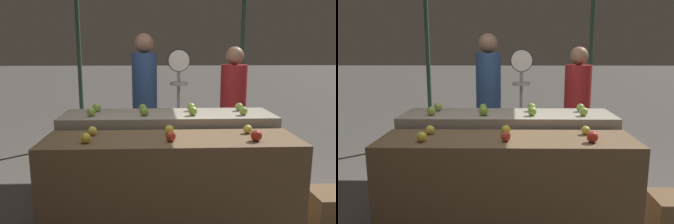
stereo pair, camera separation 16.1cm
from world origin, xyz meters
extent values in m
cylinder|color=#33513D|center=(-1.35, 3.02, 1.35)|extent=(0.07, 0.07, 2.69)
cylinder|color=#33513D|center=(1.35, 3.02, 1.35)|extent=(0.07, 0.07, 2.69)
cube|color=brown|center=(0.00, 0.00, 0.45)|extent=(2.01, 0.55, 0.90)
cube|color=gray|center=(0.00, 0.60, 0.49)|extent=(2.01, 0.55, 0.98)
sphere|color=gold|center=(-0.64, -0.11, 0.94)|extent=(0.08, 0.08, 0.08)
sphere|color=red|center=(-0.01, -0.10, 0.94)|extent=(0.08, 0.08, 0.08)
sphere|color=#AD281E|center=(0.63, -0.12, 0.94)|extent=(0.09, 0.09, 0.09)
sphere|color=yellow|center=(-0.63, 0.10, 0.93)|extent=(0.07, 0.07, 0.07)
sphere|color=gold|center=(-0.01, 0.11, 0.94)|extent=(0.08, 0.08, 0.08)
sphere|color=gold|center=(0.64, 0.12, 0.93)|extent=(0.07, 0.07, 0.07)
sphere|color=#8EB247|center=(-0.71, 0.49, 1.02)|extent=(0.08, 0.08, 0.08)
sphere|color=#7AA338|center=(-0.22, 0.49, 1.02)|extent=(0.08, 0.08, 0.08)
sphere|color=#84AD3D|center=(0.23, 0.49, 1.02)|extent=(0.08, 0.08, 0.08)
sphere|color=#8EB247|center=(0.70, 0.48, 1.02)|extent=(0.08, 0.08, 0.08)
sphere|color=#8EB247|center=(-0.70, 0.71, 1.02)|extent=(0.08, 0.08, 0.08)
sphere|color=#7AA338|center=(-0.25, 0.70, 1.02)|extent=(0.08, 0.08, 0.08)
sphere|color=#8EB247|center=(0.23, 0.71, 1.02)|extent=(0.08, 0.08, 0.08)
sphere|color=#8EB247|center=(0.71, 0.70, 1.02)|extent=(0.08, 0.08, 0.08)
cylinder|color=#99999E|center=(0.15, 1.20, 0.74)|extent=(0.04, 0.04, 1.48)
cylinder|color=black|center=(0.15, 1.20, 1.46)|extent=(0.25, 0.01, 0.25)
cylinder|color=silver|center=(0.15, 1.18, 1.46)|extent=(0.23, 0.02, 0.23)
cylinder|color=#99999E|center=(0.15, 1.18, 1.27)|extent=(0.01, 0.01, 0.14)
cylinder|color=#99999E|center=(0.15, 1.18, 1.20)|extent=(0.20, 0.20, 0.03)
cube|color=#2D2D38|center=(-0.25, 1.53, 0.41)|extent=(0.24, 0.15, 0.82)
cylinder|color=#2D4C84|center=(-0.25, 1.53, 1.18)|extent=(0.32, 0.32, 0.72)
sphere|color=#936B51|center=(-0.25, 1.53, 1.65)|extent=(0.23, 0.23, 0.23)
cube|color=#2D2D38|center=(0.82, 1.40, 0.37)|extent=(0.27, 0.23, 0.75)
cylinder|color=maroon|center=(0.82, 1.40, 1.08)|extent=(0.42, 0.42, 0.65)
sphere|color=#936B51|center=(0.82, 1.40, 1.51)|extent=(0.21, 0.21, 0.21)
cube|color=brown|center=(1.40, 0.11, 0.18)|extent=(0.36, 0.36, 0.36)
camera|label=1|loc=(-0.14, -2.48, 1.58)|focal=35.00mm
camera|label=2|loc=(0.02, -2.48, 1.58)|focal=35.00mm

